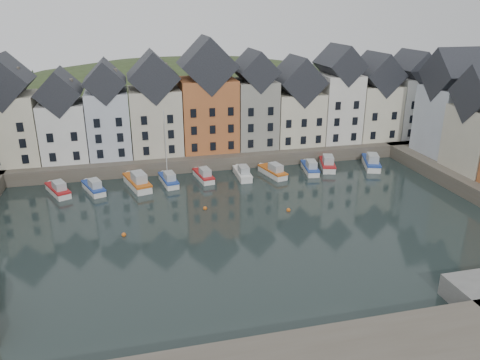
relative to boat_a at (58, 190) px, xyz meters
name	(u,v)px	position (x,y,z in m)	size (l,w,h in m)	color
ground	(252,234)	(22.45, -17.64, -0.66)	(260.00, 260.00, 0.00)	black
far_quay	(206,150)	(22.45, 12.36, 0.34)	(90.00, 16.00, 2.00)	#524A3F
hillside	(189,196)	(22.47, 38.36, -18.62)	(153.60, 70.40, 64.00)	#2A361B
far_terrace	(227,106)	(25.66, 10.36, 8.22)	(72.37, 8.16, 17.78)	beige
mooring_buoys	(209,217)	(18.45, -12.31, -0.51)	(20.50, 5.50, 0.50)	#C75B17
boat_a	(58,190)	(0.00, 0.00, 0.00)	(3.97, 5.98, 2.21)	silver
boat_b	(94,188)	(4.64, -0.26, -0.02)	(3.58, 5.88, 2.16)	silver
boat_c	(138,182)	(10.54, 0.02, 0.14)	(3.95, 7.33, 2.69)	silver
boat_d	(169,180)	(14.90, 0.32, 0.04)	(2.58, 5.85, 10.79)	silver
boat_e	(204,176)	(20.09, 0.98, -0.02)	(2.57, 5.75, 2.13)	silver
boat_f	(243,173)	(25.85, 0.48, 0.00)	(1.82, 5.74, 2.20)	silver
boat_g	(273,172)	(30.49, 0.17, 0.01)	(3.21, 6.13, 2.25)	silver
boat_h	(310,168)	(36.52, 0.41, 0.01)	(2.70, 6.02, 2.23)	silver
boat_i	(327,164)	(39.80, 1.51, 0.08)	(3.76, 6.72, 2.46)	silver
boat_j	(371,163)	(46.77, 0.30, 0.11)	(4.27, 7.06, 2.59)	silver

